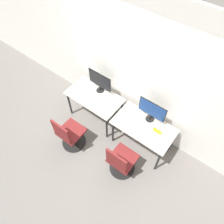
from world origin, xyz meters
TOP-DOWN VIEW (x-y plane):
  - ground_plane at (0.00, 0.00)m, footprint 20.00×20.00m
  - wall_back at (0.00, 0.74)m, footprint 12.00×0.05m
  - desk_left at (-0.58, 0.31)m, footprint 1.10×0.61m
  - monitor_left at (-0.58, 0.50)m, footprint 0.52×0.16m
  - keyboard_left at (-0.58, 0.17)m, footprint 0.46×0.17m
  - mouse_left at (-0.28, 0.19)m, footprint 0.06×0.09m
  - office_chair_left at (-0.53, -0.52)m, footprint 0.48×0.48m
  - desk_right at (0.58, 0.31)m, footprint 1.10×0.61m
  - monitor_right at (0.58, 0.50)m, footprint 0.52×0.16m
  - keyboard_right at (0.58, 0.18)m, footprint 0.46×0.17m
  - mouse_right at (0.86, 0.18)m, footprint 0.06×0.09m
  - office_chair_right at (0.57, -0.37)m, footprint 0.48×0.48m
  - placard_right at (0.82, 0.34)m, footprint 0.16×0.03m

SIDE VIEW (x-z plane):
  - ground_plane at x=0.00m, z-range 0.00..0.00m
  - office_chair_left at x=-0.53m, z-range -0.08..0.81m
  - office_chair_right at x=0.57m, z-range -0.08..0.81m
  - desk_left at x=-0.58m, z-range 0.27..0.97m
  - desk_right at x=0.58m, z-range 0.27..0.97m
  - keyboard_left at x=-0.58m, z-range 0.70..0.72m
  - keyboard_right at x=0.58m, z-range 0.70..0.72m
  - mouse_left at x=-0.28m, z-range 0.70..0.74m
  - mouse_right at x=0.86m, z-range 0.70..0.74m
  - placard_right at x=0.82m, z-range 0.70..0.78m
  - monitor_left at x=-0.58m, z-range 0.74..1.20m
  - monitor_right at x=0.58m, z-range 0.74..1.20m
  - wall_back at x=0.00m, z-range 0.00..2.80m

